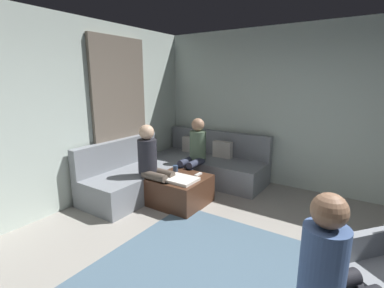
{
  "coord_description": "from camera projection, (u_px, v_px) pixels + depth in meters",
  "views": [
    {
      "loc": [
        0.72,
        -1.91,
        1.83
      ],
      "look_at": [
        -1.63,
        1.63,
        0.85
      ],
      "focal_mm": 26.13,
      "sensor_mm": 36.0,
      "label": 1
    }
  ],
  "objects": [
    {
      "name": "coffee_mug",
      "position": [
        175.0,
        168.0,
        4.4
      ],
      "size": [
        0.08,
        0.08,
        0.1
      ],
      "primitive_type": "cylinder",
      "color": "#334C72",
      "rests_on": "ottoman"
    },
    {
      "name": "sectional_couch",
      "position": [
        179.0,
        170.0,
        4.93
      ],
      "size": [
        2.1,
        2.55,
        0.87
      ],
      "color": "gray",
      "rests_on": "ground_plane"
    },
    {
      "name": "ottoman",
      "position": [
        180.0,
        190.0,
        4.19
      ],
      "size": [
        0.76,
        0.76,
        0.42
      ],
      "primitive_type": "cube",
      "color": "#4C2D1E",
      "rests_on": "ground_plane"
    },
    {
      "name": "wall_back",
      "position": [
        323.0,
        111.0,
        4.43
      ],
      "size": [
        6.0,
        0.12,
        2.7
      ],
      "primitive_type": "cube",
      "color": "silver",
      "rests_on": "ground_plane"
    },
    {
      "name": "game_remote",
      "position": [
        198.0,
        174.0,
        4.22
      ],
      "size": [
        0.05,
        0.15,
        0.02
      ],
      "primitive_type": "cube",
      "color": "white",
      "rests_on": "ottoman"
    },
    {
      "name": "folded_blanket",
      "position": [
        181.0,
        179.0,
        3.99
      ],
      "size": [
        0.44,
        0.36,
        0.04
      ],
      "primitive_type": "cube",
      "color": "white",
      "rests_on": "ottoman"
    },
    {
      "name": "wall_left",
      "position": [
        39.0,
        118.0,
        3.63
      ],
      "size": [
        0.12,
        6.0,
        2.7
      ],
      "primitive_type": "cube",
      "color": "silver",
      "rests_on": "ground_plane"
    },
    {
      "name": "curtain_panel",
      "position": [
        121.0,
        115.0,
        4.65
      ],
      "size": [
        0.06,
        1.1,
        2.5
      ],
      "primitive_type": "cube",
      "color": "#726659",
      "rests_on": "ground_plane"
    },
    {
      "name": "person_on_couch_back",
      "position": [
        195.0,
        151.0,
        4.73
      ],
      "size": [
        0.3,
        0.6,
        1.2
      ],
      "rotation": [
        0.0,
        0.0,
        3.14
      ],
      "color": "#2D3347",
      "rests_on": "ground_plane"
    },
    {
      "name": "area_rug",
      "position": [
        230.0,
        285.0,
        2.54
      ],
      "size": [
        2.6,
        2.2,
        0.01
      ],
      "primitive_type": "cube",
      "color": "slate",
      "rests_on": "ground_plane"
    },
    {
      "name": "person_on_armchair",
      "position": [
        334.0,
        270.0,
        1.79
      ],
      "size": [
        0.52,
        0.57,
        1.18
      ],
      "rotation": [
        0.0,
        0.0,
        5.6
      ],
      "color": "black",
      "rests_on": "ground_plane"
    },
    {
      "name": "person_on_couch_side",
      "position": [
        153.0,
        162.0,
        4.09
      ],
      "size": [
        0.6,
        0.3,
        1.2
      ],
      "rotation": [
        0.0,
        0.0,
        -1.57
      ],
      "color": "brown",
      "rests_on": "ground_plane"
    }
  ]
}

